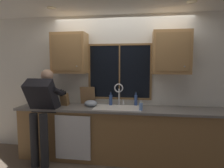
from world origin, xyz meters
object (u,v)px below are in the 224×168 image
at_px(mixing_bowl, 91,103).
at_px(soap_dispenser, 141,106).
at_px(knife_block, 65,99).
at_px(bottle_green_glass, 136,100).
at_px(person_standing, 42,107).
at_px(bottle_tall_clear, 111,100).
at_px(cutting_board, 88,95).

height_order(mixing_bowl, soap_dispenser, soap_dispenser).
height_order(knife_block, bottle_green_glass, knife_block).
relative_size(soap_dispenser, bottle_green_glass, 0.67).
bearing_deg(knife_block, bottle_green_glass, 8.90).
bearing_deg(bottle_green_glass, soap_dispenser, -76.08).
distance_m(person_standing, soap_dispenser, 1.62).
height_order(knife_block, mixing_bowl, knife_block).
xyz_separation_m(soap_dispenser, bottle_tall_clear, (-0.55, 0.33, 0.04)).
bearing_deg(person_standing, mixing_bowl, 26.55).
relative_size(soap_dispenser, bottle_tall_clear, 0.67).
distance_m(mixing_bowl, bottle_green_glass, 0.81).
xyz_separation_m(mixing_bowl, bottle_tall_clear, (0.33, 0.14, 0.05)).
distance_m(cutting_board, mixing_bowl, 0.23).
xyz_separation_m(cutting_board, bottle_tall_clear, (0.44, -0.03, -0.06)).
bearing_deg(mixing_bowl, bottle_tall_clear, 23.22).
height_order(knife_block, cutting_board, cutting_board).
distance_m(soap_dispenser, bottle_green_glass, 0.39).
height_order(person_standing, bottle_tall_clear, person_standing).
xyz_separation_m(bottle_green_glass, bottle_tall_clear, (-0.45, -0.05, -0.00)).
height_order(person_standing, soap_dispenser, person_standing).
bearing_deg(soap_dispenser, person_standing, -173.56).
distance_m(cutting_board, bottle_green_glass, 0.90).
distance_m(person_standing, bottle_green_glass, 1.62).
relative_size(mixing_bowl, bottle_green_glass, 0.93).
relative_size(mixing_bowl, soap_dispenser, 1.39).
xyz_separation_m(person_standing, bottle_green_glass, (1.52, 0.56, 0.06)).
xyz_separation_m(knife_block, bottle_tall_clear, (0.82, 0.15, -0.01)).
bearing_deg(person_standing, cutting_board, 40.80).
bearing_deg(soap_dispenser, bottle_green_glass, 103.92).
xyz_separation_m(knife_block, soap_dispenser, (1.37, -0.18, -0.04)).
height_order(cutting_board, bottle_green_glass, cutting_board).
relative_size(bottle_green_glass, bottle_tall_clear, 1.00).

